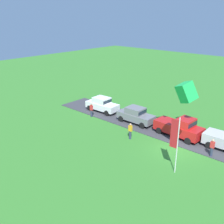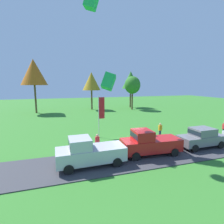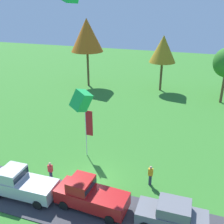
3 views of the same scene
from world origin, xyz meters
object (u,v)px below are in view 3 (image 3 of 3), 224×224
at_px(tree_left_of_center, 87,35).
at_px(tree_lone_near, 163,49).
at_px(car_pickup_mid_row, 21,183).
at_px(car_pickup_near_entrance, 89,194).
at_px(flag_banner, 88,126).
at_px(kite_box_low_drifter, 81,101).
at_px(person_watching_sky, 51,172).
at_px(car_sedan_by_flagpole, 172,214).
at_px(person_on_lawn, 150,175).

bearing_deg(tree_left_of_center, tree_lone_near, 6.74).
bearing_deg(tree_left_of_center, car_pickup_mid_row, -76.80).
relative_size(car_pickup_near_entrance, flag_banner, 1.07).
xyz_separation_m(car_pickup_mid_row, car_pickup_near_entrance, (5.21, 0.49, 0.00)).
height_order(tree_left_of_center, kite_box_low_drifter, tree_left_of_center).
height_order(car_pickup_mid_row, tree_lone_near, tree_lone_near).
xyz_separation_m(person_watching_sky, tree_lone_near, (4.50, 25.90, 5.64)).
relative_size(tree_left_of_center, tree_lone_near, 1.27).
height_order(car_sedan_by_flagpole, person_watching_sky, car_sedan_by_flagpole).
bearing_deg(car_sedan_by_flagpole, kite_box_low_drifter, 152.45).
bearing_deg(car_pickup_near_entrance, tree_left_of_center, 113.65).
height_order(tree_left_of_center, flag_banner, tree_left_of_center).
distance_m(car_pickup_near_entrance, flag_banner, 6.92).
bearing_deg(car_pickup_near_entrance, car_sedan_by_flagpole, 0.69).
relative_size(car_pickup_mid_row, car_pickup_near_entrance, 0.99).
bearing_deg(person_on_lawn, person_watching_sky, -164.71).
distance_m(person_watching_sky, person_on_lawn, 7.85).
xyz_separation_m(car_pickup_near_entrance, person_watching_sky, (-4.06, 1.69, -0.23)).
distance_m(person_watching_sky, tree_lone_near, 26.88).
height_order(person_on_lawn, tree_left_of_center, tree_left_of_center).
xyz_separation_m(person_watching_sky, kite_box_low_drifter, (1.77, 2.50, 5.32)).
bearing_deg(person_watching_sky, car_pickup_near_entrance, -22.63).
height_order(car_pickup_near_entrance, car_sedan_by_flagpole, car_pickup_near_entrance).
xyz_separation_m(tree_left_of_center, kite_box_low_drifter, (9.17, -21.99, -2.06)).
distance_m(car_pickup_near_entrance, person_on_lawn, 5.15).
distance_m(person_watching_sky, tree_left_of_center, 26.63).
relative_size(tree_left_of_center, flag_banner, 2.28).
height_order(car_pickup_near_entrance, flag_banner, flag_banner).
relative_size(person_on_lawn, flag_banner, 0.36).
distance_m(car_pickup_near_entrance, tree_lone_near, 28.12).
bearing_deg(car_sedan_by_flagpole, person_on_lawn, 119.67).
height_order(car_sedan_by_flagpole, kite_box_low_drifter, kite_box_low_drifter).
bearing_deg(tree_lone_near, person_on_lawn, -82.65).
relative_size(person_watching_sky, tree_left_of_center, 0.16).
bearing_deg(tree_left_of_center, kite_box_low_drifter, -67.36).
xyz_separation_m(car_sedan_by_flagpole, person_watching_sky, (-9.68, 1.62, -0.16)).
bearing_deg(person_on_lawn, tree_lone_near, 97.35).
bearing_deg(kite_box_low_drifter, tree_left_of_center, 112.64).
height_order(car_pickup_near_entrance, person_watching_sky, car_pickup_near_entrance).
bearing_deg(tree_lone_near, kite_box_low_drifter, -96.66).
height_order(person_watching_sky, tree_lone_near, tree_lone_near).
relative_size(person_watching_sky, person_on_lawn, 1.00).
xyz_separation_m(car_sedan_by_flagpole, person_on_lawn, (-2.10, 3.69, -0.16)).
distance_m(person_on_lawn, flag_banner, 6.94).
height_order(car_sedan_by_flagpole, flag_banner, flag_banner).
height_order(tree_lone_near, flag_banner, tree_lone_near).
xyz_separation_m(person_on_lawn, tree_lone_near, (-3.07, 23.83, 5.64)).
bearing_deg(flag_banner, car_sedan_by_flagpole, -36.04).
xyz_separation_m(tree_lone_near, flag_banner, (-3.10, -21.50, -3.49)).
distance_m(person_watching_sky, kite_box_low_drifter, 6.14).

